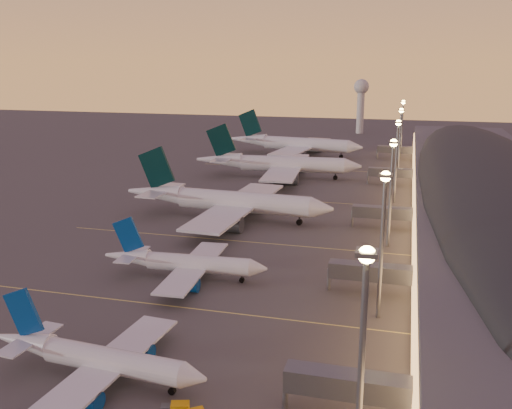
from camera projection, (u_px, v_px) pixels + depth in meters
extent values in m
plane|color=#454240|center=(184.00, 296.00, 108.13)|extent=(700.00, 700.00, 0.00)
cylinder|color=silver|center=(114.00, 362.00, 78.31)|extent=(21.15, 5.13, 3.57)
cone|color=silver|center=(194.00, 377.00, 74.41)|extent=(3.64, 3.81, 3.57)
cone|color=silver|center=(24.00, 341.00, 83.08)|extent=(9.70, 4.27, 3.57)
cube|color=silver|center=(108.00, 364.00, 78.79)|extent=(8.32, 30.40, 0.39)
cylinder|color=navy|center=(138.00, 351.00, 84.91)|extent=(4.92, 3.02, 2.67)
cylinder|color=navy|center=(84.00, 399.00, 72.82)|extent=(4.92, 3.02, 2.67)
cube|color=navy|center=(24.00, 312.00, 81.79)|extent=(6.55, 1.02, 7.73)
cube|color=silver|center=(30.00, 339.00, 82.58)|extent=(4.18, 11.03, 0.25)
cylinder|color=black|center=(172.00, 389.00, 76.10)|extent=(0.31, 0.31, 1.41)
cylinder|color=black|center=(172.00, 391.00, 76.15)|extent=(1.04, 0.70, 1.00)
cylinder|color=black|center=(115.00, 367.00, 81.75)|extent=(0.31, 0.31, 1.41)
cylinder|color=black|center=(115.00, 368.00, 81.80)|extent=(1.04, 0.70, 1.00)
cylinder|color=black|center=(94.00, 385.00, 77.18)|extent=(0.31, 0.31, 1.41)
cylinder|color=black|center=(94.00, 386.00, 77.23)|extent=(1.04, 0.70, 1.00)
cylinder|color=silver|center=(199.00, 264.00, 115.63)|extent=(21.59, 4.73, 3.65)
cone|color=silver|center=(259.00, 268.00, 113.10)|extent=(3.64, 3.82, 3.65)
cone|color=silver|center=(127.00, 256.00, 118.68)|extent=(9.85, 4.13, 3.65)
cube|color=silver|center=(194.00, 266.00, 116.00)|extent=(7.77, 31.00, 0.40)
cylinder|color=navy|center=(207.00, 261.00, 122.57)|extent=(4.97, 2.98, 2.74)
cylinder|color=navy|center=(187.00, 285.00, 109.76)|extent=(4.97, 2.98, 2.74)
cube|color=navy|center=(128.00, 235.00, 117.42)|extent=(6.70, 0.89, 7.91)
cube|color=silver|center=(132.00, 254.00, 118.31)|extent=(4.01, 11.22, 0.26)
cylinder|color=black|center=(242.00, 279.00, 114.43)|extent=(0.31, 0.31, 1.44)
cylinder|color=black|center=(242.00, 280.00, 114.48)|extent=(1.05, 0.69, 1.02)
cylinder|color=black|center=(195.00, 271.00, 119.03)|extent=(0.31, 0.31, 1.44)
cylinder|color=black|center=(195.00, 272.00, 119.08)|extent=(1.05, 0.69, 1.02)
cylinder|color=black|center=(187.00, 280.00, 114.19)|extent=(0.31, 0.31, 1.44)
cylinder|color=black|center=(187.00, 281.00, 114.24)|extent=(1.05, 0.69, 1.02)
cylinder|color=silver|center=(244.00, 202.00, 158.14)|extent=(38.18, 7.81, 5.73)
cone|color=silver|center=(322.00, 208.00, 151.48)|extent=(6.42, 6.06, 5.73)
cone|color=silver|center=(155.00, 193.00, 166.28)|extent=(17.42, 6.67, 5.73)
cube|color=silver|center=(238.00, 205.00, 158.94)|extent=(14.04, 55.96, 0.63)
cylinder|color=#595C61|center=(256.00, 202.00, 170.28)|extent=(8.79, 4.76, 4.30)
cylinder|color=#595C61|center=(226.00, 224.00, 147.81)|extent=(8.79, 4.76, 4.30)
cube|color=black|center=(157.00, 168.00, 164.20)|extent=(11.34, 1.48, 12.73)
cube|color=silver|center=(161.00, 190.00, 165.44)|extent=(7.20, 20.26, 0.40)
cylinder|color=black|center=(299.00, 221.00, 154.31)|extent=(0.48, 0.48, 2.29)
cylinder|color=black|center=(299.00, 222.00, 154.40)|extent=(1.66, 1.09, 1.61)
cylinder|color=black|center=(239.00, 212.00, 163.74)|extent=(0.48, 0.48, 2.29)
cylinder|color=black|center=(239.00, 213.00, 163.83)|extent=(1.66, 1.09, 1.61)
cylinder|color=black|center=(229.00, 219.00, 156.35)|extent=(0.48, 0.48, 2.29)
cylinder|color=black|center=(229.00, 220.00, 156.43)|extent=(1.66, 1.09, 1.61)
cylinder|color=silver|center=(292.00, 164.00, 214.92)|extent=(39.36, 8.79, 5.90)
cone|color=silver|center=(353.00, 166.00, 210.82)|extent=(6.72, 6.35, 5.90)
cone|color=silver|center=(219.00, 160.00, 219.86)|extent=(18.02, 7.20, 5.90)
cube|color=silver|center=(287.00, 167.00, 215.51)|extent=(15.54, 57.74, 0.65)
cylinder|color=#595C61|center=(294.00, 166.00, 227.73)|extent=(9.12, 5.07, 4.43)
cylinder|color=#595C61|center=(286.00, 179.00, 203.82)|extent=(9.12, 5.07, 4.43)
cube|color=black|center=(221.00, 140.00, 217.82)|extent=(11.68, 1.75, 13.10)
cube|color=silver|center=(225.00, 158.00, 219.25)|extent=(7.81, 20.95, 0.41)
cylinder|color=black|center=(335.00, 177.00, 212.97)|extent=(0.51, 0.51, 2.36)
cylinder|color=black|center=(335.00, 177.00, 213.05)|extent=(1.72, 1.15, 1.65)
cylinder|color=black|center=(285.00, 173.00, 220.44)|extent=(0.51, 0.51, 2.36)
cylinder|color=black|center=(285.00, 173.00, 220.52)|extent=(1.72, 1.15, 1.65)
cylinder|color=black|center=(282.00, 177.00, 212.57)|extent=(0.51, 0.51, 2.36)
cylinder|color=black|center=(282.00, 178.00, 212.65)|extent=(1.72, 1.15, 1.65)
cylinder|color=silver|center=(306.00, 144.00, 264.54)|extent=(40.64, 11.49, 6.08)
cone|color=silver|center=(356.00, 147.00, 255.76)|extent=(7.25, 6.90, 6.08)
cone|color=silver|center=(248.00, 139.00, 275.33)|extent=(18.81, 8.49, 6.08)
cube|color=silver|center=(302.00, 146.00, 265.54)|extent=(19.56, 59.78, 0.67)
cylinder|color=#595C61|center=(313.00, 147.00, 277.10)|extent=(9.61, 5.75, 4.56)
cylinder|color=#595C61|center=(295.00, 155.00, 254.01)|extent=(9.61, 5.75, 4.56)
cube|color=black|center=(250.00, 123.00, 273.06)|extent=(12.00, 2.54, 13.49)
cube|color=silver|center=(253.00, 138.00, 274.28)|extent=(9.30, 21.83, 0.43)
cylinder|color=black|center=(341.00, 156.00, 259.24)|extent=(0.55, 0.55, 2.43)
cylinder|color=black|center=(341.00, 156.00, 259.33)|extent=(1.83, 1.29, 1.70)
cylinder|color=black|center=(302.00, 152.00, 270.61)|extent=(0.55, 0.55, 2.43)
cylinder|color=black|center=(302.00, 152.00, 270.70)|extent=(1.83, 1.29, 1.70)
cylinder|color=black|center=(296.00, 154.00, 263.01)|extent=(0.55, 0.55, 2.43)
cylinder|color=black|center=(296.00, 155.00, 263.10)|extent=(1.83, 1.29, 1.70)
cube|color=#4F4F54|center=(489.00, 198.00, 158.96)|extent=(40.00, 255.00, 12.00)
ellipsoid|color=black|center=(491.00, 177.00, 157.48)|extent=(39.00, 253.00, 10.92)
cube|color=#EFA356|center=(414.00, 197.00, 164.27)|extent=(0.40, 244.80, 8.00)
cube|color=#595C61|center=(349.00, 384.00, 70.39)|extent=(16.00, 3.20, 3.00)
cylinder|color=slate|center=(285.00, 392.00, 72.97)|extent=(0.70, 0.70, 4.40)
cube|color=#595C61|center=(371.00, 272.00, 107.84)|extent=(16.00, 3.20, 3.00)
cylinder|color=slate|center=(329.00, 279.00, 110.42)|extent=(0.70, 0.70, 4.40)
cube|color=#595C61|center=(383.00, 212.00, 149.97)|extent=(16.00, 3.20, 3.00)
cylinder|color=slate|center=(352.00, 219.00, 152.55)|extent=(0.70, 0.70, 4.40)
cube|color=#595C61|center=(391.00, 172.00, 203.34)|extent=(16.00, 3.20, 3.00)
cylinder|color=slate|center=(368.00, 178.00, 205.91)|extent=(0.70, 0.70, 4.40)
cube|color=#595C61|center=(396.00, 149.00, 255.76)|extent=(16.00, 3.20, 3.00)
cylinder|color=slate|center=(377.00, 154.00, 258.34)|extent=(0.70, 0.70, 4.40)
cylinder|color=slate|center=(361.00, 370.00, 58.56)|extent=(0.70, 0.70, 25.00)
cube|color=slate|center=(367.00, 253.00, 55.44)|extent=(2.20, 2.20, 0.50)
sphere|color=#F6CA5D|center=(367.00, 255.00, 55.49)|extent=(1.80, 1.80, 1.80)
cylinder|color=slate|center=(381.00, 249.00, 96.01)|extent=(0.70, 0.70, 25.00)
cube|color=slate|center=(386.00, 175.00, 92.89)|extent=(2.20, 2.20, 0.50)
sphere|color=#F6CA5D|center=(386.00, 176.00, 92.94)|extent=(1.80, 1.80, 1.80)
cylinder|color=slate|center=(390.00, 196.00, 133.46)|extent=(0.70, 0.70, 25.00)
cube|color=slate|center=(394.00, 142.00, 130.34)|extent=(2.20, 2.20, 0.50)
sphere|color=#F6CA5D|center=(394.00, 143.00, 130.39)|extent=(1.80, 1.80, 1.80)
cylinder|color=slate|center=(396.00, 163.00, 175.59)|extent=(0.70, 0.70, 25.00)
cube|color=slate|center=(399.00, 122.00, 172.47)|extent=(2.20, 2.20, 0.50)
sphere|color=#F6CA5D|center=(398.00, 123.00, 172.52)|extent=(1.80, 1.80, 1.80)
cylinder|color=slate|center=(399.00, 143.00, 217.72)|extent=(0.70, 0.70, 25.00)
cube|color=slate|center=(401.00, 110.00, 214.60)|extent=(2.20, 2.20, 0.50)
sphere|color=#F6CA5D|center=(401.00, 111.00, 214.65)|extent=(1.80, 1.80, 1.80)
cylinder|color=slate|center=(402.00, 130.00, 259.85)|extent=(0.70, 0.70, 25.00)
cube|color=slate|center=(403.00, 102.00, 256.73)|extent=(2.20, 2.20, 0.50)
sphere|color=#F6CA5D|center=(403.00, 102.00, 256.78)|extent=(1.80, 1.80, 1.80)
cylinder|color=silver|center=(360.00, 112.00, 345.83)|extent=(4.40, 4.40, 26.00)
sphere|color=silver|center=(361.00, 87.00, 342.15)|extent=(9.00, 9.00, 9.00)
cube|color=#D8C659|center=(174.00, 306.00, 103.44)|extent=(90.00, 0.36, 0.00)
cube|color=#D8C659|center=(238.00, 241.00, 140.89)|extent=(90.00, 0.36, 0.00)
cube|color=#D8C659|center=(278.00, 199.00, 183.02)|extent=(90.00, 0.36, 0.00)
cube|color=#D8C659|center=(308.00, 169.00, 234.51)|extent=(90.00, 0.36, 0.00)
cube|color=#E5A10C|center=(180.00, 407.00, 72.56)|extent=(2.65, 2.07, 1.07)
cube|color=#595C61|center=(166.00, 408.00, 72.54)|extent=(1.67, 1.60, 0.78)
cylinder|color=black|center=(188.00, 406.00, 73.37)|extent=(0.46, 0.29, 0.43)
cylinder|color=black|center=(174.00, 406.00, 73.31)|extent=(0.46, 0.29, 0.43)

